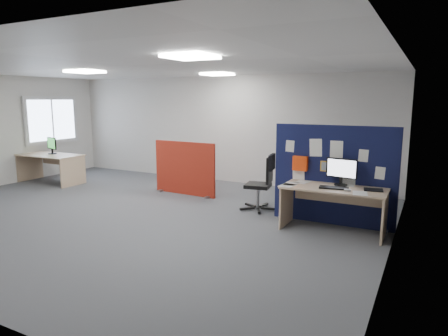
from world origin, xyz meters
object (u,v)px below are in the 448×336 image
at_px(monitor_second, 52,145).
at_px(office_chair, 264,179).
at_px(monitor_main, 341,170).
at_px(second_desk, 52,161).
at_px(main_desk, 334,198).
at_px(red_divider, 185,169).
at_px(navy_divider, 332,175).

distance_m(monitor_second, office_chair, 5.84).
bearing_deg(monitor_second, office_chair, 17.22).
height_order(monitor_main, office_chair, monitor_main).
bearing_deg(second_desk, monitor_main, -2.84).
distance_m(main_desk, monitor_second, 7.33).
distance_m(main_desk, second_desk, 7.28).
bearing_deg(red_divider, navy_divider, -7.97).
relative_size(navy_divider, office_chair, 1.91).
xyz_separation_m(main_desk, office_chair, (-1.46, 0.61, 0.06)).
distance_m(monitor_main, monitor_second, 7.37).
bearing_deg(main_desk, monitor_second, 175.26).
bearing_deg(monitor_second, red_divider, 23.35).
bearing_deg(navy_divider, monitor_second, 178.03).
bearing_deg(monitor_second, navy_divider, 15.14).
height_order(monitor_second, office_chair, monitor_second).
height_order(navy_divider, monitor_second, navy_divider).
distance_m(main_desk, monitor_main, 0.46).
relative_size(monitor_main, office_chair, 0.47).
distance_m(red_divider, second_desk, 3.77).
xyz_separation_m(red_divider, monitor_second, (-3.77, -0.41, 0.38)).
relative_size(red_divider, monitor_second, 3.46).
bearing_deg(second_desk, navy_divider, -1.42).
distance_m(red_divider, office_chair, 2.10).
relative_size(red_divider, office_chair, 1.47).
height_order(monitor_main, red_divider, red_divider).
bearing_deg(navy_divider, office_chair, 169.14).
relative_size(navy_divider, second_desk, 1.23).
relative_size(main_desk, office_chair, 1.50).
bearing_deg(office_chair, red_divider, 159.58).
bearing_deg(main_desk, second_desk, 175.79).
height_order(red_divider, monitor_second, red_divider).
height_order(main_desk, monitor_main, monitor_main).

